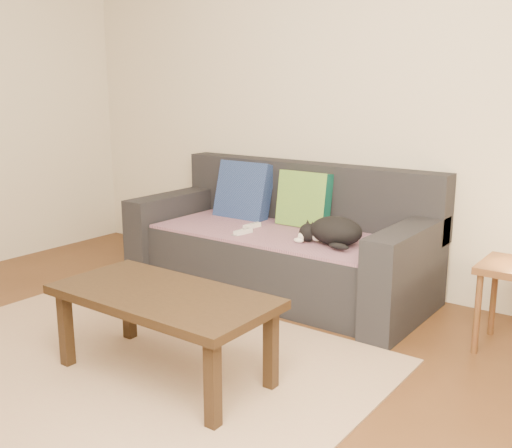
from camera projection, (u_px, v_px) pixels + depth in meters
name	position (u px, v px, depth m)	size (l,w,h in m)	color
ground	(108.00, 372.00, 3.03)	(4.50, 4.50, 0.00)	brown
back_wall	(316.00, 101.00, 4.30)	(4.50, 0.04, 2.60)	beige
sofa	(282.00, 247.00, 4.19)	(2.10, 0.94, 0.87)	#232328
throw_blanket	(274.00, 233.00, 4.09)	(1.66, 0.74, 0.02)	#3A2443
cushion_navy	(243.00, 192.00, 4.52)	(0.44, 0.11, 0.44)	navy
cushion_green	(304.00, 199.00, 4.21)	(0.39, 0.10, 0.39)	#0B493E
cat	(333.00, 231.00, 3.73)	(0.46, 0.36, 0.18)	black
wii_remote_a	(243.00, 232.00, 4.01)	(0.15, 0.04, 0.03)	white
wii_remote_b	(252.00, 226.00, 4.18)	(0.15, 0.04, 0.03)	white
rug	(130.00, 360.00, 3.14)	(2.50, 1.80, 0.01)	tan
coffee_table	(163.00, 303.00, 2.88)	(1.11, 0.56, 0.44)	black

